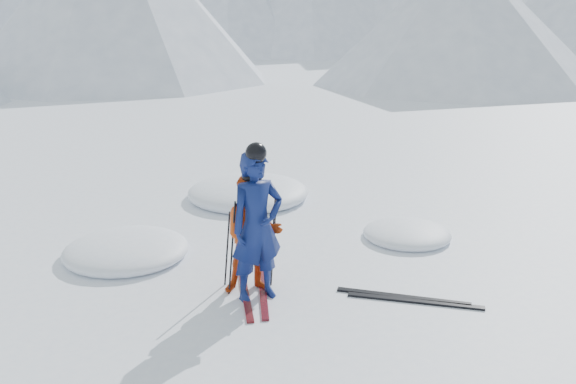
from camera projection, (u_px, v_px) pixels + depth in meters
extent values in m
plane|color=white|center=(386.00, 269.00, 8.68)|extent=(160.00, 160.00, 0.00)
cone|color=#B2BCD1|center=(458.00, 16.00, 29.12)|extent=(14.00, 14.00, 6.50)
imported|color=#0E1B54|center=(257.00, 227.00, 7.57)|extent=(0.80, 0.63, 1.92)
imported|color=#C63F0F|center=(253.00, 235.00, 7.78)|extent=(0.84, 0.69, 1.58)
cylinder|color=black|center=(232.00, 249.00, 7.73)|extent=(0.13, 0.09, 1.28)
cylinder|color=black|center=(272.00, 242.00, 7.95)|extent=(0.13, 0.08, 1.28)
cylinder|color=black|center=(227.00, 249.00, 8.02)|extent=(0.11, 0.09, 1.05)
cylinder|color=black|center=(273.00, 247.00, 8.07)|extent=(0.11, 0.08, 1.05)
cube|color=black|center=(245.00, 291.00, 7.98)|extent=(0.26, 1.70, 0.03)
cube|color=black|center=(263.00, 289.00, 8.03)|extent=(0.37, 1.69, 0.03)
cube|color=black|center=(403.00, 297.00, 7.81)|extent=(1.52, 0.92, 0.03)
cube|color=black|center=(415.00, 301.00, 7.70)|extent=(1.55, 0.87, 0.03)
ellipsoid|color=white|center=(127.00, 256.00, 9.16)|extent=(1.87, 1.87, 0.41)
ellipsoid|color=white|center=(407.00, 238.00, 9.88)|extent=(1.42, 1.42, 0.31)
ellipsoid|color=white|center=(248.00, 198.00, 11.96)|extent=(2.36, 2.36, 0.52)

